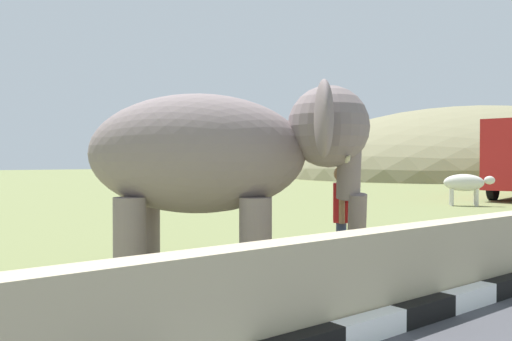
% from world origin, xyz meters
% --- Properties ---
extents(barrier_parapet, '(28.00, 0.36, 1.00)m').
position_xyz_m(barrier_parapet, '(2.00, 4.13, 0.50)').
color(barrier_parapet, tan).
rests_on(barrier_parapet, ground_plane).
extents(elephant, '(3.90, 3.74, 2.80)m').
position_xyz_m(elephant, '(3.09, 6.73, 1.80)').
color(elephant, slate).
rests_on(elephant, ground_plane).
extents(person_handler, '(0.52, 0.51, 1.66)m').
position_xyz_m(person_handler, '(4.74, 5.98, 0.93)').
color(person_handler, navy).
rests_on(person_handler, ground_plane).
extents(cow_mid, '(1.52, 1.73, 1.23)m').
position_xyz_m(cow_mid, '(17.87, 11.59, 0.87)').
color(cow_mid, beige).
rests_on(cow_mid, ground_plane).
extents(hill_east, '(46.36, 37.09, 15.30)m').
position_xyz_m(hill_east, '(55.00, 31.54, 0.00)').
color(hill_east, '#787353').
rests_on(hill_east, ground_plane).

